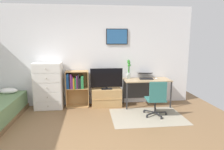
{
  "coord_description": "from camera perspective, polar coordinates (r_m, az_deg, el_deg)",
  "views": [
    {
      "loc": [
        0.21,
        -3.06,
        1.81
      ],
      "look_at": [
        0.73,
        1.5,
        0.98
      ],
      "focal_mm": 31.91,
      "sensor_mm": 36.0,
      "label": 1
    }
  ],
  "objects": [
    {
      "name": "ground_plane",
      "position": [
        3.57,
        -9.55,
        -20.46
      ],
      "size": [
        7.2,
        7.2,
        0.0
      ],
      "primitive_type": "plane",
      "color": "brown"
    },
    {
      "name": "wall_back_with_posters",
      "position": [
        5.52,
        -8.62,
        5.35
      ],
      "size": [
        6.12,
        0.09,
        2.7
      ],
      "color": "white",
      "rests_on": "ground_plane"
    },
    {
      "name": "area_rug",
      "position": [
        4.9,
        10.03,
        -11.57
      ],
      "size": [
        1.7,
        1.2,
        0.01
      ],
      "primitive_type": "cube",
      "color": "#9E937F",
      "rests_on": "ground_plane"
    },
    {
      "name": "dresser",
      "position": [
        5.46,
        -17.72,
        -2.97
      ],
      "size": [
        0.72,
        0.46,
        1.22
      ],
      "color": "white",
      "rests_on": "ground_plane"
    },
    {
      "name": "bookshelf",
      "position": [
        5.43,
        -10.21,
        -2.93
      ],
      "size": [
        0.6,
        0.3,
        0.98
      ],
      "color": "tan",
      "rests_on": "ground_plane"
    },
    {
      "name": "tv_stand",
      "position": [
        5.48,
        -1.58,
        -6.43
      ],
      "size": [
        0.8,
        0.41,
        0.48
      ],
      "color": "tan",
      "rests_on": "ground_plane"
    },
    {
      "name": "television",
      "position": [
        5.33,
        -1.59,
        -1.09
      ],
      "size": [
        0.86,
        0.16,
        0.57
      ],
      "color": "black",
      "rests_on": "tv_stand"
    },
    {
      "name": "desk",
      "position": [
        5.58,
        9.68,
        -2.44
      ],
      "size": [
        1.24,
        0.58,
        0.74
      ],
      "color": "tan",
      "rests_on": "ground_plane"
    },
    {
      "name": "office_chair",
      "position": [
        4.8,
        12.61,
        -6.4
      ],
      "size": [
        0.57,
        0.58,
        0.86
      ],
      "rotation": [
        0.0,
        0.0,
        -0.06
      ],
      "color": "#232326",
      "rests_on": "ground_plane"
    },
    {
      "name": "laptop",
      "position": [
        5.58,
        9.67,
        -0.32
      ],
      "size": [
        0.42,
        0.44,
        0.16
      ],
      "rotation": [
        0.0,
        0.0,
        -0.12
      ],
      "color": "black",
      "rests_on": "desk"
    },
    {
      "name": "computer_mouse",
      "position": [
        5.56,
        12.56,
        -0.97
      ],
      "size": [
        0.06,
        0.1,
        0.03
      ],
      "primitive_type": "ellipsoid",
      "color": "silver",
      "rests_on": "desk"
    },
    {
      "name": "bamboo_vase",
      "position": [
        5.48,
        4.83,
        1.81
      ],
      "size": [
        0.1,
        0.09,
        0.52
      ],
      "color": "silver",
      "rests_on": "desk"
    }
  ]
}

